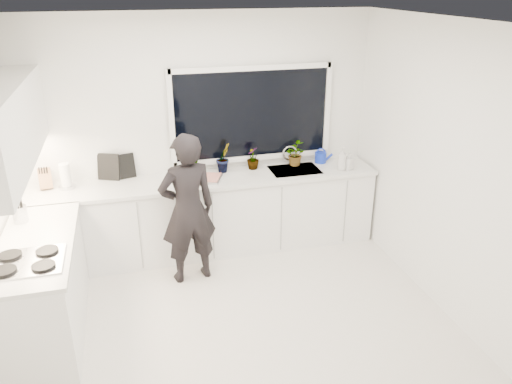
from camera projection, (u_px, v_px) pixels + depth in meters
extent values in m
cube|color=beige|center=(237.00, 324.00, 4.72)|extent=(4.00, 3.50, 0.02)
cube|color=white|center=(201.00, 134.00, 5.74)|extent=(4.00, 0.02, 2.70)
cube|color=white|center=(444.00, 170.00, 4.65)|extent=(0.02, 3.50, 2.70)
cube|color=white|center=(231.00, 21.00, 3.64)|extent=(4.00, 3.50, 0.02)
cube|color=black|center=(252.00, 114.00, 5.78)|extent=(1.80, 0.02, 1.00)
cube|color=white|center=(208.00, 216.00, 5.83)|extent=(3.92, 0.58, 0.88)
cube|color=white|center=(45.00, 289.00, 4.45)|extent=(0.58, 1.60, 0.88)
cube|color=silver|center=(207.00, 180.00, 5.64)|extent=(3.94, 0.62, 0.04)
cube|color=silver|center=(36.00, 244.00, 4.27)|extent=(0.62, 1.60, 0.04)
cube|color=white|center=(7.00, 127.00, 4.18)|extent=(0.34, 2.10, 0.70)
cube|color=silver|center=(295.00, 174.00, 5.90)|extent=(0.58, 0.42, 0.14)
cylinder|color=silver|center=(290.00, 155.00, 6.02)|extent=(0.03, 0.03, 0.22)
cube|color=black|center=(27.00, 261.00, 3.94)|extent=(0.56, 0.48, 0.03)
imported|color=black|center=(188.00, 209.00, 5.12)|extent=(0.65, 0.49, 1.63)
cube|color=#BCBDC1|center=(202.00, 178.00, 5.59)|extent=(0.51, 0.45, 0.03)
cube|color=#B1171F|center=(202.00, 177.00, 5.59)|extent=(0.46, 0.40, 0.01)
cylinder|color=#1530C5|center=(321.00, 157.00, 6.09)|extent=(0.18, 0.18, 0.13)
cylinder|color=white|center=(66.00, 177.00, 5.32)|extent=(0.13, 0.13, 0.26)
cube|color=olive|center=(45.00, 179.00, 5.31)|extent=(0.14, 0.12, 0.22)
cylinder|color=#B4B4B9|center=(20.00, 214.00, 4.59)|extent=(0.13, 0.13, 0.16)
cube|color=black|center=(125.00, 166.00, 5.59)|extent=(0.22, 0.08, 0.28)
cube|color=black|center=(108.00, 167.00, 5.54)|extent=(0.24, 0.12, 0.30)
imported|color=#26662D|center=(196.00, 160.00, 5.69)|extent=(0.16, 0.20, 0.33)
imported|color=#26662D|center=(223.00, 158.00, 5.77)|extent=(0.24, 0.24, 0.34)
imported|color=#26662D|center=(253.00, 158.00, 5.86)|extent=(0.20, 0.20, 0.26)
imported|color=#26662D|center=(294.00, 154.00, 5.98)|extent=(0.23, 0.26, 0.28)
imported|color=#D8BF66|center=(342.00, 159.00, 5.82)|extent=(0.11, 0.11, 0.28)
imported|color=#D8BF66|center=(349.00, 161.00, 5.86)|extent=(0.13, 0.13, 0.21)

